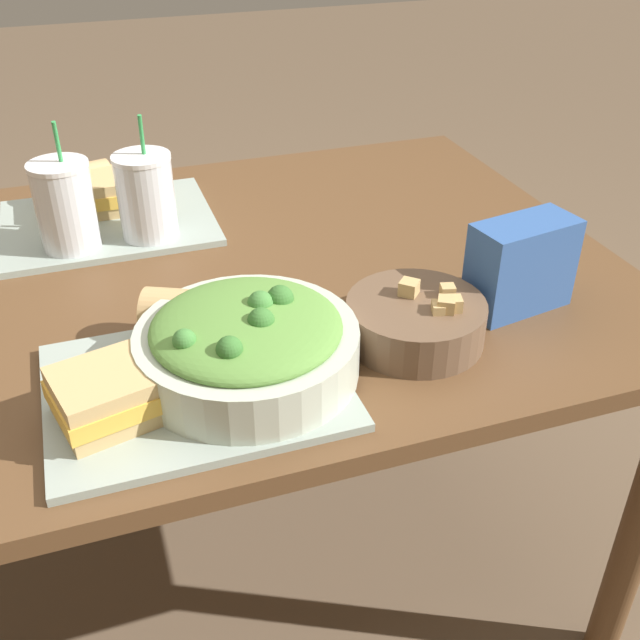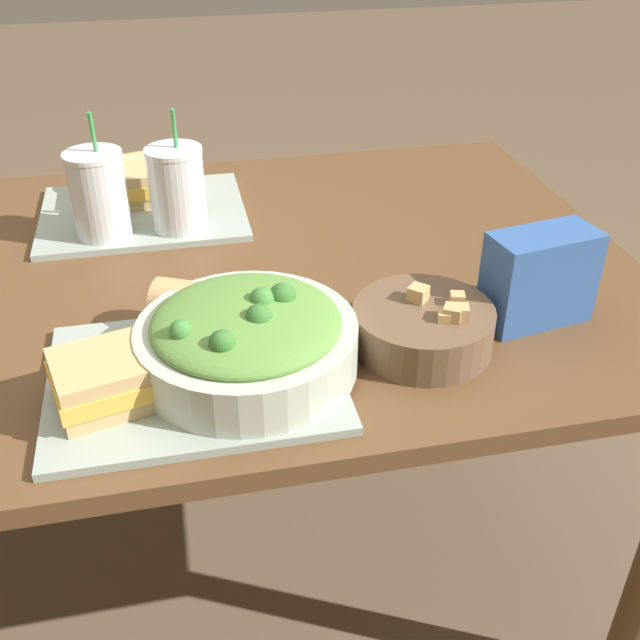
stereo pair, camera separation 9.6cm
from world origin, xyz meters
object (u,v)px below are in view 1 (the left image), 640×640
Objects in this scene: soup_bowl at (416,319)px; drink_cup_red at (146,199)px; sandwich_far at (92,194)px; chip_bag at (521,265)px; baguette_near at (186,315)px; drink_cup_dark at (66,208)px; salad_bowl at (247,343)px; baguette_far at (81,182)px; sandwich_near at (119,391)px.

soup_bowl is 0.91× the size of drink_cup_red.
drink_cup_red is at bearing -60.11° from sandwich_far.
chip_bag is (0.50, -0.40, -0.01)m from drink_cup_red.
chip_bag is at bearing -71.58° from baguette_near.
soup_bowl is at bearing -81.84° from baguette_near.
soup_bowl is 0.90× the size of drink_cup_dark.
drink_cup_dark reaches higher than sandwich_far.
salad_bowl is 1.47× the size of soup_bowl.
drink_cup_red reaches higher than sandwich_far.
salad_bowl is at bearing -76.99° from sandwich_far.
baguette_near is at bearing 163.07° from chip_bag.
drink_cup_dark is (-0.03, -0.20, 0.04)m from baguette_far.
salad_bowl is at bearing -82.03° from drink_cup_red.
baguette_far is (-0.02, 0.06, 0.00)m from sandwich_far.
baguette_near is at bearing 118.02° from salad_bowl.
salad_bowl is 1.34× the size of drink_cup_red.
chip_bag is at bearing -44.22° from sandwich_far.
sandwich_near is 0.61m from chip_bag.
drink_cup_dark reaches higher than baguette_near.
chip_bag is at bearing -6.66° from sandwich_near.
salad_bowl is 1.66× the size of sandwich_near.
baguette_far is 0.60× the size of drink_cup_dark.
drink_cup_dark is at bearing 156.67° from baguette_far.
baguette_near is at bearing -67.93° from drink_cup_dark.
baguette_near is 0.95× the size of sandwich_far.
salad_bowl is 0.17m from sandwich_near.
drink_cup_dark is at bearing -109.62° from sandwich_far.
baguette_far is at bearing 116.70° from drink_cup_red.
baguette_near reaches higher than sandwich_near.
salad_bowl is 1.32× the size of drink_cup_dark.
drink_cup_dark reaches higher than soup_bowl.
soup_bowl is 0.19m from chip_bag.
chip_bag is at bearing -149.43° from baguette_far.
soup_bowl is 1.13× the size of sandwich_near.
sandwich_near is at bearing -102.21° from drink_cup_red.
baguette_far is at bearing 124.92° from chip_bag.
salad_bowl is at bearing -179.97° from baguette_far.
sandwich_far is 0.06m from baguette_far.
sandwich_far is at bearing 71.46° from drink_cup_dark.
sandwich_near is 1.04× the size of chip_bag.
drink_cup_red is at bearing -167.42° from baguette_far.
chip_bag is at bearing 6.58° from salad_bowl.
chip_bag is (0.63, -0.40, -0.01)m from drink_cup_dark.
sandwich_far is 0.80m from chip_bag.
drink_cup_red reaches higher than salad_bowl.
baguette_near is 0.37m from drink_cup_dark.
drink_cup_dark is 1.01× the size of drink_cup_red.
drink_cup_red is (-0.00, 0.34, 0.03)m from baguette_near.
drink_cup_dark reaches higher than drink_cup_red.
baguette_far is 0.23m from drink_cup_red.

